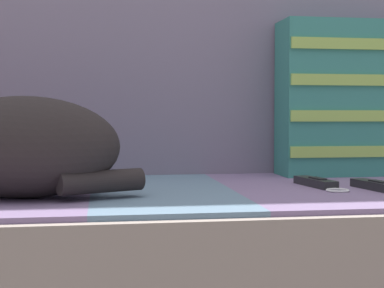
# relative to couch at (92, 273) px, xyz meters

# --- Properties ---
(couch) EXTENTS (1.94, 0.81, 0.38)m
(couch) POSITION_rel_couch_xyz_m (0.00, 0.00, 0.00)
(couch) COLOR #3D3838
(couch) RESTS_ON ground_plane
(sofa_backrest) EXTENTS (1.90, 0.14, 0.57)m
(sofa_backrest) POSITION_rel_couch_xyz_m (-0.00, 0.34, 0.47)
(sofa_backrest) COLOR slate
(sofa_backrest) RESTS_ON couch
(throw_pillow_striped) EXTENTS (0.37, 0.14, 0.41)m
(throw_pillow_striped) POSITION_rel_couch_xyz_m (0.68, 0.19, 0.40)
(throw_pillow_striped) COLOR #337A70
(throw_pillow_striped) RESTS_ON couch
(sleeping_cat) EXTENTS (0.45, 0.24, 0.20)m
(sleeping_cat) POSITION_rel_couch_xyz_m (-0.14, -0.15, 0.29)
(sleeping_cat) COLOR black
(sleeping_cat) RESTS_ON couch
(game_remote_near) EXTENTS (0.07, 0.19, 0.02)m
(game_remote_near) POSITION_rel_couch_xyz_m (0.51, -0.06, 0.20)
(game_remote_near) COLOR black
(game_remote_near) RESTS_ON couch
(game_remote_far) EXTENTS (0.07, 0.20, 0.02)m
(game_remote_far) POSITION_rel_couch_xyz_m (0.61, -0.13, 0.20)
(game_remote_far) COLOR black
(game_remote_far) RESTS_ON couch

